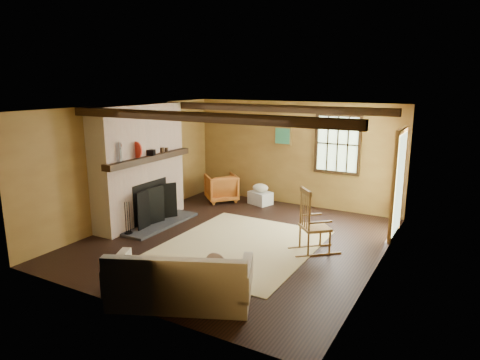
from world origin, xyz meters
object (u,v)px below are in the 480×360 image
Objects in this scene: fireplace at (140,169)px; laundry_basket at (260,198)px; armchair at (221,188)px; rocking_chair at (313,225)px; sofa at (181,284)px.

fireplace is 4.80× the size of laundry_basket.
armchair is (-0.95, -0.21, 0.18)m from laundry_basket.
fireplace is 2.14× the size of rocking_chair.
armchair is at bearing 91.52° from sofa.
sofa is 4.92m from armchair.
rocking_chair is at bearing 2.92° from fireplace.
sofa is 4.80m from laundry_basket.
sofa is at bearing 117.88° from rocking_chair.
rocking_chair is 2.66m from sofa.
fireplace is 1.19× the size of sofa.
rocking_chair is 0.56× the size of sofa.
rocking_chair is at bearing 46.23° from sofa.
sofa is (2.72, -2.31, -0.84)m from fireplace.
fireplace is at bearing 50.54° from rocking_chair.
armchair is (0.61, 2.12, -0.77)m from fireplace.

